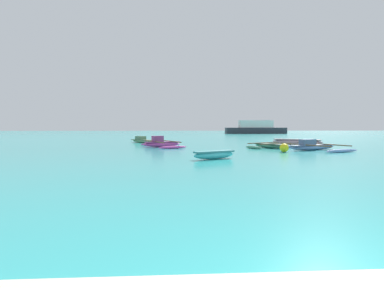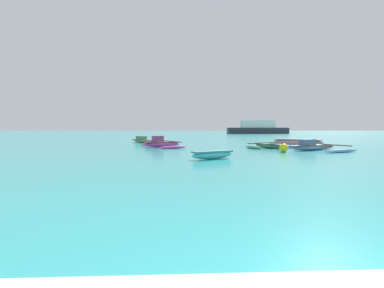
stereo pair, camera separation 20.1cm
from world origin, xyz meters
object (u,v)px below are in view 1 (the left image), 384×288
(moored_boat_0, at_px, (312,146))
(moored_boat_2, at_px, (214,154))
(mooring_buoy_0, at_px, (284,148))
(distant_ferry, at_px, (256,128))
(moored_boat_3, at_px, (161,143))
(moored_boat_5, at_px, (297,142))
(moored_boat_1, at_px, (143,140))
(moored_boat_4, at_px, (269,146))

(moored_boat_0, relative_size, moored_boat_2, 2.36)
(mooring_buoy_0, distance_m, distant_ferry, 51.16)
(moored_boat_0, distance_m, distant_ferry, 49.04)
(moored_boat_2, relative_size, distant_ferry, 0.16)
(moored_boat_2, distance_m, moored_boat_3, 9.12)
(moored_boat_3, relative_size, moored_boat_5, 1.34)
(moored_boat_0, xyz_separation_m, moored_boat_1, (-12.00, 9.80, -0.01))
(moored_boat_1, bearing_deg, moored_boat_0, 10.02)
(moored_boat_3, xyz_separation_m, mooring_buoy_0, (7.47, -5.20, -0.01))
(moored_boat_4, bearing_deg, distant_ferry, 137.19)
(moored_boat_2, xyz_separation_m, mooring_buoy_0, (4.63, 3.46, 0.05))
(moored_boat_2, distance_m, moored_boat_4, 8.55)
(moored_boat_3, relative_size, distant_ferry, 0.36)
(moored_boat_3, height_order, moored_boat_4, moored_boat_3)
(moored_boat_1, distance_m, moored_boat_4, 12.56)
(moored_boat_0, relative_size, moored_boat_3, 1.08)
(moored_boat_1, distance_m, moored_boat_3, 6.56)
(moored_boat_0, height_order, moored_boat_2, moored_boat_0)
(moored_boat_3, bearing_deg, mooring_buoy_0, -57.93)
(moored_boat_4, distance_m, moored_boat_5, 4.90)
(moored_boat_0, bearing_deg, moored_boat_4, 116.97)
(moored_boat_3, relative_size, moored_boat_4, 1.35)
(moored_boat_3, bearing_deg, moored_boat_4, -35.10)
(mooring_buoy_0, bearing_deg, moored_boat_2, -143.25)
(moored_boat_2, height_order, mooring_buoy_0, mooring_buoy_0)
(moored_boat_1, relative_size, moored_boat_5, 0.83)
(moored_boat_2, distance_m, distant_ferry, 55.72)
(moored_boat_0, xyz_separation_m, moored_boat_4, (-2.21, 1.93, -0.06))
(moored_boat_0, distance_m, moored_boat_1, 15.49)
(moored_boat_5, distance_m, mooring_buoy_0, 7.95)
(moored_boat_3, height_order, mooring_buoy_0, moored_boat_3)
(moored_boat_2, xyz_separation_m, moored_boat_3, (-2.84, 8.66, 0.06))
(moored_boat_0, relative_size, distant_ferry, 0.38)
(moored_boat_1, height_order, moored_boat_2, moored_boat_1)
(moored_boat_5, relative_size, mooring_buoy_0, 6.86)
(moored_boat_1, relative_size, distant_ferry, 0.22)
(mooring_buoy_0, bearing_deg, moored_boat_4, 86.02)
(moored_boat_1, relative_size, mooring_buoy_0, 5.68)
(moored_boat_5, bearing_deg, moored_boat_2, -91.39)
(moored_boat_4, bearing_deg, moored_boat_0, 20.20)
(moored_boat_0, bearing_deg, moored_boat_2, -166.23)
(moored_boat_1, bearing_deg, moored_boat_4, 10.46)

